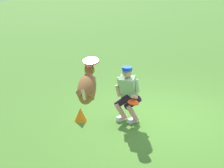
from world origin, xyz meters
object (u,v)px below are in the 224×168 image
Objects in this scene: dog at (87,87)px; training_cone at (81,114)px; person at (128,92)px; frisbee_flying at (91,61)px; frisbee_held at (133,102)px.

training_cone is at bearing 11.46° from dog.
person is at bearing -18.31° from dog.
frisbee_flying is at bearing -6.24° from dog.
frisbee_held reaches higher than training_cone.
frisbee_flying reaches higher than person.
training_cone is at bearing -117.45° from frisbee_flying.
dog is at bearing 22.29° from frisbee_held.
dog reaches higher than training_cone.
dog reaches higher than frisbee_held.
person is at bearing -152.58° from frisbee_flying.
dog is 2.02m from frisbee_held.
frisbee_flying is 2.42m from training_cone.
training_cone is at bearing -68.25° from person.
frisbee_flying is 0.83× the size of training_cone.
training_cone is (-0.79, -1.52, -1.70)m from frisbee_flying.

